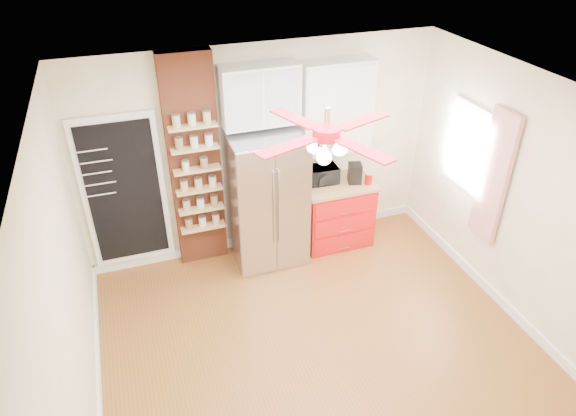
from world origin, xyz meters
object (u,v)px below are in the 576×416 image
object	(u,v)px
red_cabinet	(336,212)
ceiling_fan	(327,134)
fridge	(267,199)
pantry_jar_oats	(186,166)
coffee_maker	(355,173)
toaster_oven	(322,175)
canister_left	(369,179)

from	to	relation	value
red_cabinet	ceiling_fan	world-z (taller)	ceiling_fan
fridge	pantry_jar_oats	world-z (taller)	fridge
fridge	red_cabinet	bearing A→B (deg)	2.95
red_cabinet	ceiling_fan	xyz separation A→B (m)	(-0.92, -1.68, 1.97)
coffee_maker	red_cabinet	bearing A→B (deg)	-174.54
toaster_oven	pantry_jar_oats	distance (m)	1.77
canister_left	toaster_oven	bearing A→B (deg)	156.89
red_cabinet	coffee_maker	distance (m)	0.62
ceiling_fan	coffee_maker	world-z (taller)	ceiling_fan
red_cabinet	canister_left	distance (m)	0.65
ceiling_fan	canister_left	xyz separation A→B (m)	(1.29, 1.54, -1.45)
red_cabinet	pantry_jar_oats	xyz separation A→B (m)	(-1.90, 0.07, 0.98)
red_cabinet	coffee_maker	xyz separation A→B (m)	(0.22, -0.04, 0.58)
toaster_oven	pantry_jar_oats	size ratio (longest dim) A/B	3.30
toaster_oven	pantry_jar_oats	bearing A→B (deg)	-177.92
toaster_oven	coffee_maker	bearing A→B (deg)	-16.64
red_cabinet	ceiling_fan	distance (m)	2.75
fridge	red_cabinet	world-z (taller)	fridge
ceiling_fan	pantry_jar_oats	distance (m)	2.24
canister_left	ceiling_fan	bearing A→B (deg)	-130.04
canister_left	pantry_jar_oats	xyz separation A→B (m)	(-2.27, 0.22, 0.46)
ceiling_fan	pantry_jar_oats	xyz separation A→B (m)	(-0.98, 1.75, -0.99)
fridge	red_cabinet	xyz separation A→B (m)	(0.97, 0.05, -0.42)
red_cabinet	pantry_jar_oats	distance (m)	2.14
coffee_maker	pantry_jar_oats	bearing A→B (deg)	-167.23
pantry_jar_oats	canister_left	bearing A→B (deg)	-5.52
red_cabinet	canister_left	world-z (taller)	canister_left
red_cabinet	canister_left	xyz separation A→B (m)	(0.37, -0.14, 0.52)
ceiling_fan	toaster_oven	size ratio (longest dim) A/B	3.49
coffee_maker	canister_left	bearing A→B (deg)	-18.85
toaster_oven	canister_left	world-z (taller)	toaster_oven
toaster_oven	pantry_jar_oats	xyz separation A→B (m)	(-1.71, -0.02, 0.42)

